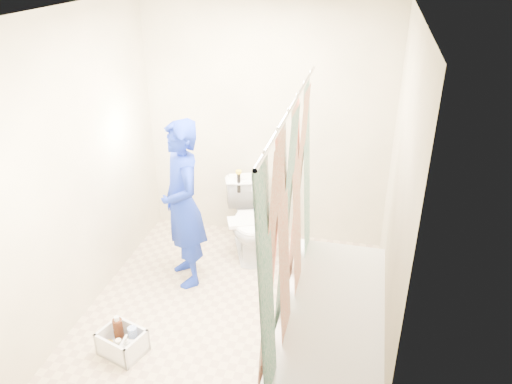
% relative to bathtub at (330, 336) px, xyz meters
% --- Properties ---
extents(floor, '(2.60, 2.60, 0.00)m').
position_rel_bathtub_xyz_m(floor, '(-0.85, 0.43, -0.27)').
color(floor, tan).
rests_on(floor, ground).
extents(ceiling, '(2.40, 2.60, 0.02)m').
position_rel_bathtub_xyz_m(ceiling, '(-0.85, 0.43, 2.13)').
color(ceiling, white).
rests_on(ceiling, wall_back).
extents(wall_back, '(2.40, 0.02, 2.40)m').
position_rel_bathtub_xyz_m(wall_back, '(-0.85, 1.73, 0.93)').
color(wall_back, beige).
rests_on(wall_back, ground).
extents(wall_front, '(2.40, 0.02, 2.40)m').
position_rel_bathtub_xyz_m(wall_front, '(-0.85, -0.88, 0.93)').
color(wall_front, beige).
rests_on(wall_front, ground).
extents(wall_left, '(0.02, 2.60, 2.40)m').
position_rel_bathtub_xyz_m(wall_left, '(-2.05, 0.43, 0.93)').
color(wall_left, beige).
rests_on(wall_left, ground).
extents(wall_right, '(0.02, 2.60, 2.40)m').
position_rel_bathtub_xyz_m(wall_right, '(0.35, 0.43, 0.93)').
color(wall_right, beige).
rests_on(wall_right, ground).
extents(bathtub, '(0.70, 1.75, 0.50)m').
position_rel_bathtub_xyz_m(bathtub, '(0.00, 0.00, 0.00)').
color(bathtub, white).
rests_on(bathtub, ground).
extents(curtain_rod, '(0.02, 1.90, 0.02)m').
position_rel_bathtub_xyz_m(curtain_rod, '(-0.33, 0.00, 1.68)').
color(curtain_rod, silver).
rests_on(curtain_rod, wall_back).
extents(shower_curtain, '(0.06, 1.75, 1.80)m').
position_rel_bathtub_xyz_m(shower_curtain, '(-0.33, 0.00, 0.75)').
color(shower_curtain, white).
rests_on(shower_curtain, curtain_rod).
extents(toilet, '(0.63, 0.80, 0.71)m').
position_rel_bathtub_xyz_m(toilet, '(-0.92, 1.31, 0.09)').
color(toilet, white).
rests_on(toilet, ground).
extents(tank_lid, '(0.48, 0.34, 0.03)m').
position_rel_bathtub_xyz_m(tank_lid, '(-0.88, 1.21, 0.15)').
color(tank_lid, white).
rests_on(tank_lid, toilet).
extents(tank_internals, '(0.17, 0.09, 0.23)m').
position_rel_bathtub_xyz_m(tank_internals, '(-1.03, 1.48, 0.44)').
color(tank_internals, black).
rests_on(tank_internals, toilet).
extents(plumber, '(0.62, 0.66, 1.52)m').
position_rel_bathtub_xyz_m(plumber, '(-1.37, 0.77, 0.49)').
color(plumber, '#0F1A9F').
rests_on(plumber, ground).
extents(cleaning_caddy, '(0.38, 0.34, 0.24)m').
position_rel_bathtub_xyz_m(cleaning_caddy, '(-1.52, -0.23, -0.18)').
color(cleaning_caddy, silver).
rests_on(cleaning_caddy, ground).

